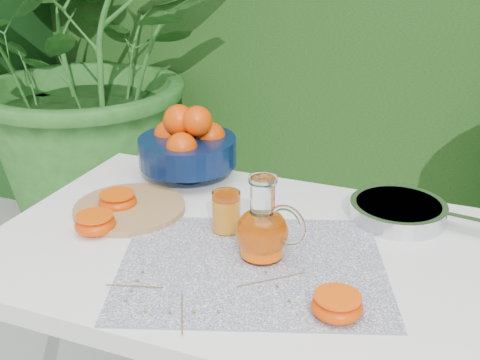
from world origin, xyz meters
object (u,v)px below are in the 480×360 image
at_px(fruit_bowl, 188,145).
at_px(juice_pitcher, 263,230).
at_px(cutting_board, 130,208).
at_px(white_table, 236,276).
at_px(saute_pan, 399,211).

distance_m(fruit_bowl, juice_pitcher, 0.44).
height_order(cutting_board, juice_pitcher, juice_pitcher).
relative_size(white_table, cutting_board, 4.00).
bearing_deg(juice_pitcher, fruit_bowl, 135.33).
relative_size(cutting_board, saute_pan, 0.66).
bearing_deg(saute_pan, cutting_board, -161.87).
xyz_separation_m(cutting_board, fruit_bowl, (0.04, 0.23, 0.08)).
relative_size(fruit_bowl, juice_pitcher, 1.76).
height_order(cutting_board, fruit_bowl, fruit_bowl).
bearing_deg(juice_pitcher, cutting_board, 167.02).
xyz_separation_m(white_table, saute_pan, (0.29, 0.23, 0.10)).
bearing_deg(fruit_bowl, cutting_board, -99.28).
height_order(white_table, cutting_board, cutting_board).
distance_m(white_table, fruit_bowl, 0.40).
bearing_deg(cutting_board, white_table, -7.97).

